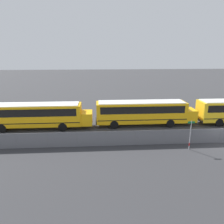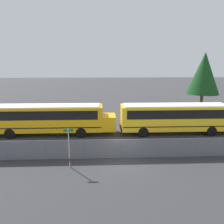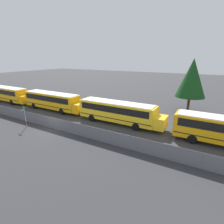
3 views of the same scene
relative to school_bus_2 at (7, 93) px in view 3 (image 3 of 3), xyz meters
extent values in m
plane|color=#38383A|center=(20.65, -5.87, -1.93)|extent=(200.00, 200.00, 0.00)
cube|color=#333335|center=(20.65, -11.87, -1.93)|extent=(155.30, 12.00, 0.01)
cube|color=#9EA0A5|center=(20.65, -5.87, -1.14)|extent=(121.30, 0.03, 1.58)
cube|color=slate|center=(20.65, -5.89, -1.14)|extent=(121.30, 0.01, 1.58)
cylinder|color=slate|center=(20.65, -5.87, -0.35)|extent=(121.30, 0.05, 0.05)
cylinder|color=slate|center=(8.52, -5.87, -1.14)|extent=(0.07, 0.07, 1.58)
cylinder|color=slate|center=(11.55, -5.87, -1.14)|extent=(0.07, 0.07, 1.58)
cylinder|color=slate|center=(14.58, -5.87, -1.14)|extent=(0.07, 0.07, 1.58)
cylinder|color=slate|center=(17.62, -5.87, -1.14)|extent=(0.07, 0.07, 1.58)
cylinder|color=slate|center=(20.65, -5.87, -1.14)|extent=(0.07, 0.07, 1.58)
cylinder|color=slate|center=(23.68, -5.87, -1.14)|extent=(0.07, 0.07, 1.58)
cylinder|color=slate|center=(26.71, -5.87, -1.14)|extent=(0.07, 0.07, 1.58)
cylinder|color=slate|center=(29.75, -5.87, -1.14)|extent=(0.07, 0.07, 1.58)
cylinder|color=slate|center=(32.78, -5.87, -1.14)|extent=(0.07, 0.07, 1.58)
cylinder|color=slate|center=(35.81, -5.87, -1.14)|extent=(0.07, 0.07, 1.58)
cylinder|color=slate|center=(38.84, -5.87, -1.14)|extent=(0.07, 0.07, 1.58)
cube|color=#EDA80F|center=(-0.29, 0.00, -0.10)|extent=(11.66, 2.59, 2.58)
cube|color=black|center=(-0.29, 0.00, 0.47)|extent=(10.72, 2.63, 0.93)
cube|color=black|center=(-0.29, 0.00, -0.82)|extent=(11.42, 2.62, 0.10)
cube|color=#EDA80F|center=(6.24, 0.00, -0.62)|extent=(1.40, 2.39, 1.55)
cube|color=silver|center=(-0.29, 0.00, 1.24)|extent=(11.07, 2.33, 0.10)
cylinder|color=black|center=(3.33, 1.18, -1.39)|extent=(1.07, 0.28, 1.07)
cylinder|color=black|center=(3.33, -1.18, -1.39)|extent=(1.07, 0.28, 1.07)
cylinder|color=black|center=(-3.90, 1.18, -1.39)|extent=(1.07, 0.28, 1.07)
cube|color=#EDA80F|center=(13.32, 0.46, -0.10)|extent=(11.66, 2.59, 2.58)
cube|color=black|center=(13.32, 0.46, 0.47)|extent=(10.72, 2.63, 0.93)
cube|color=black|center=(13.32, 0.46, -0.82)|extent=(11.42, 2.62, 0.10)
cube|color=#EDA80F|center=(19.84, 0.46, -0.62)|extent=(1.40, 2.39, 1.55)
cube|color=black|center=(7.44, 0.46, -1.24)|extent=(0.12, 2.59, 0.24)
cube|color=silver|center=(13.32, 0.46, 1.24)|extent=(11.07, 2.33, 0.10)
cylinder|color=black|center=(16.93, 1.63, -1.39)|extent=(1.07, 0.28, 1.07)
cylinder|color=black|center=(16.93, -0.72, -1.39)|extent=(1.07, 0.28, 1.07)
cylinder|color=black|center=(9.70, 1.63, -1.39)|extent=(1.07, 0.28, 1.07)
cylinder|color=black|center=(9.70, -0.72, -1.39)|extent=(1.07, 0.28, 1.07)
cube|color=yellow|center=(27.00, 0.34, -0.10)|extent=(11.66, 2.59, 2.58)
cube|color=black|center=(27.00, 0.34, 0.47)|extent=(10.72, 2.63, 0.93)
cube|color=black|center=(27.00, 0.34, -0.82)|extent=(11.42, 2.62, 0.10)
cube|color=yellow|center=(33.53, 0.34, -0.62)|extent=(1.40, 2.39, 1.55)
cube|color=black|center=(21.12, 0.34, -1.24)|extent=(0.12, 2.59, 0.24)
cube|color=silver|center=(27.00, 0.34, 1.24)|extent=(11.07, 2.33, 0.10)
cylinder|color=black|center=(30.62, 1.51, -1.39)|extent=(1.07, 0.28, 1.07)
cylinder|color=black|center=(30.62, -0.84, -1.39)|extent=(1.07, 0.28, 1.07)
cylinder|color=black|center=(23.39, 1.51, -1.39)|extent=(1.07, 0.28, 1.07)
cylinder|color=black|center=(23.39, -0.84, -1.39)|extent=(1.07, 0.28, 1.07)
cube|color=black|center=(35.29, 0.08, -1.24)|extent=(0.12, 2.59, 0.24)
cylinder|color=black|center=(37.55, 1.26, -1.39)|extent=(1.07, 0.28, 1.07)
cylinder|color=black|center=(37.55, -1.10, -1.39)|extent=(1.07, 0.28, 1.07)
cylinder|color=#B7B7BC|center=(16.70, -7.28, -0.43)|extent=(0.08, 0.08, 3.00)
cylinder|color=red|center=(16.70, -7.28, -1.38)|extent=(0.09, 0.09, 0.30)
cube|color=#147238|center=(16.70, -7.28, 0.92)|extent=(0.70, 0.02, 0.20)
cylinder|color=#51381E|center=(35.37, 12.25, -0.61)|extent=(0.44, 0.44, 2.64)
cone|color=#144219|center=(35.37, 12.25, 4.02)|extent=(5.08, 5.08, 6.61)
camera|label=1|loc=(7.63, -26.79, 7.55)|focal=35.00mm
camera|label=2|loc=(19.20, -22.36, 5.65)|focal=35.00mm
camera|label=3|loc=(38.60, -21.17, 7.45)|focal=28.00mm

